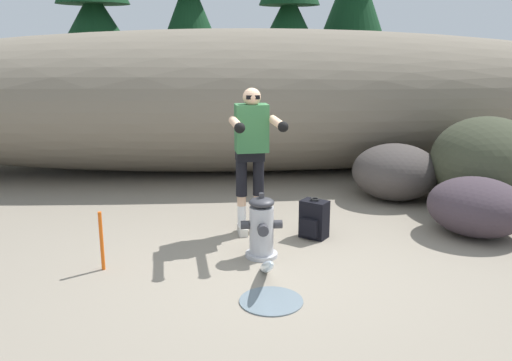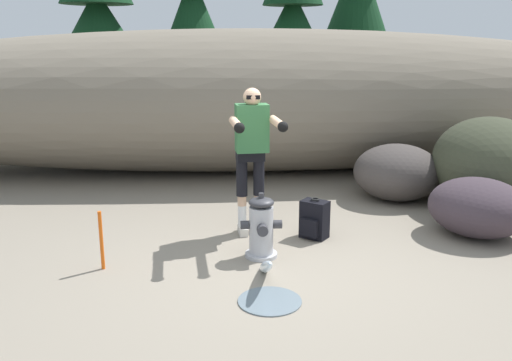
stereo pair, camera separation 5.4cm
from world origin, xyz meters
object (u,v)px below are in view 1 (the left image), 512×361
boulder_mid (395,172)px  boulder_large (487,162)px  utility_worker (251,143)px  boulder_small (477,207)px  spare_backpack (314,220)px  survey_stake (102,241)px  fire_hydrant (262,228)px

boulder_mid → boulder_large: bearing=-20.3°
utility_worker → boulder_large: bearing=100.5°
boulder_mid → boulder_small: (0.47, -1.52, -0.06)m
spare_backpack → survey_stake: (-2.24, -0.75, 0.08)m
boulder_mid → boulder_small: bearing=-72.8°
utility_worker → survey_stake: size_ratio=2.85×
utility_worker → survey_stake: bearing=-64.9°
spare_backpack → boulder_small: (1.90, -0.04, 0.12)m
utility_worker → boulder_small: (2.61, -0.19, -0.75)m
boulder_mid → boulder_small: size_ratio=1.07×
boulder_large → boulder_small: size_ratio=1.58×
fire_hydrant → boulder_large: boulder_large is taller
utility_worker → boulder_mid: size_ratio=1.40×
spare_backpack → survey_stake: size_ratio=0.78×
boulder_small → survey_stake: bearing=-170.3°
fire_hydrant → boulder_small: (2.55, 0.49, 0.02)m
utility_worker → boulder_small: size_ratio=1.50×
survey_stake → utility_worker: bearing=30.3°
spare_backpack → boulder_large: (2.56, 1.07, 0.40)m
spare_backpack → boulder_large: bearing=150.0°
boulder_mid → spare_backpack: bearing=-133.9°
boulder_mid → boulder_small: 1.59m
utility_worker → spare_backpack: bearing=72.8°
boulder_mid → survey_stake: 4.30m
boulder_small → survey_stake: boulder_small is taller
boulder_large → survey_stake: size_ratio=3.01×
utility_worker → boulder_small: 2.73m
boulder_large → boulder_small: (-0.65, -1.11, -0.27)m
fire_hydrant → survey_stake: bearing=-172.2°
fire_hydrant → boulder_small: fire_hydrant is taller
survey_stake → boulder_small: bearing=9.7°
utility_worker → boulder_mid: 2.62m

